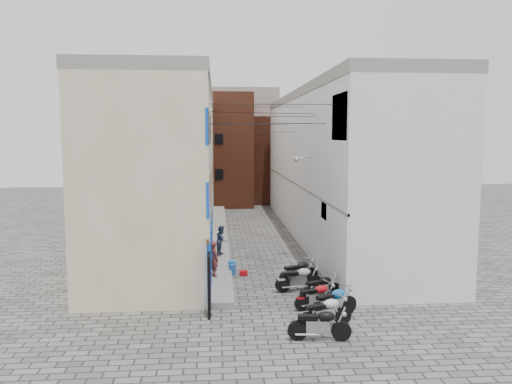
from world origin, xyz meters
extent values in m
plane|color=#524F4D|center=(0.00, 0.00, 0.00)|extent=(90.00, 90.00, 0.00)
cube|color=gray|center=(-2.05, 13.00, 0.12)|extent=(0.90, 26.00, 0.25)
cube|color=#C5B295|center=(-5.00, 13.00, 4.25)|extent=(5.00, 26.00, 8.50)
cube|color=tan|center=(-2.54, 13.00, 4.00)|extent=(0.10, 26.00, 0.80)
cube|color=blue|center=(-2.53, 4.90, 1.30)|extent=(0.12, 10.20, 2.40)
cube|color=blue|center=(-2.55, 4.90, 5.30)|extent=(0.10, 10.20, 4.00)
cube|color=gray|center=(-5.00, 13.00, 8.75)|extent=(5.10, 26.00, 0.50)
cube|color=black|center=(-2.52, -0.40, 1.10)|extent=(0.10, 1.20, 2.20)
cube|color=white|center=(5.00, 13.00, 4.25)|extent=(5.00, 26.00, 8.50)
cube|color=blue|center=(2.55, 1.50, 7.00)|extent=(0.10, 2.40, 1.80)
cube|color=white|center=(2.56, 4.00, 3.00)|extent=(0.08, 1.00, 0.70)
cylinder|color=#B2B2B7|center=(2.15, 7.00, 5.20)|extent=(0.80, 0.06, 0.06)
sphere|color=#B2B2B7|center=(1.75, 7.00, 5.10)|extent=(0.28, 0.28, 0.28)
cube|color=gray|center=(5.00, 13.00, 8.75)|extent=(5.10, 26.00, 0.50)
cube|color=gray|center=(2.54, 13.00, 3.40)|extent=(0.10, 26.00, 0.12)
cube|color=brown|center=(-2.00, 28.00, 5.00)|extent=(6.00, 6.00, 10.00)
cube|color=brown|center=(3.00, 30.00, 4.00)|extent=(5.00, 6.00, 8.00)
cube|color=gray|center=(0.00, 34.00, 5.50)|extent=(8.00, 5.00, 11.00)
cube|color=black|center=(0.00, 25.20, 1.20)|extent=(2.00, 0.30, 2.40)
cylinder|color=black|center=(0.00, 2.00, 7.50)|extent=(5.20, 0.02, 0.02)
cylinder|color=black|center=(0.00, 4.00, 6.80)|extent=(5.20, 0.02, 0.02)
cylinder|color=black|center=(0.00, 6.50, 7.20)|extent=(5.20, 0.02, 0.02)
cylinder|color=black|center=(0.00, 9.00, 7.80)|extent=(5.20, 0.02, 0.02)
cylinder|color=black|center=(0.00, 12.00, 6.50)|extent=(5.20, 0.02, 0.02)
cylinder|color=black|center=(0.00, 15.00, 7.00)|extent=(5.20, 0.02, 0.02)
cylinder|color=black|center=(0.00, 5.00, 7.30)|extent=(5.65, 2.07, 0.02)
cylinder|color=black|center=(0.00, 8.00, 6.90)|extent=(5.80, 1.58, 0.02)
imported|color=brown|center=(-2.35, 3.48, 1.02)|extent=(0.54, 0.65, 1.54)
imported|color=#31384A|center=(-1.99, 7.45, 1.00)|extent=(0.71, 0.83, 1.49)
cylinder|color=#2257AA|center=(-1.55, 4.52, 0.24)|extent=(0.40, 0.40, 0.48)
cylinder|color=#2A85D2|center=(-1.55, 4.93, 0.27)|extent=(0.45, 0.45, 0.54)
cube|color=#A60B12|center=(-1.05, 4.38, 0.11)|extent=(0.37, 0.28, 0.22)
camera|label=1|loc=(-2.23, -17.55, 6.28)|focal=35.00mm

